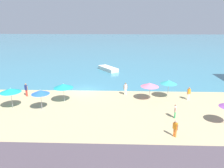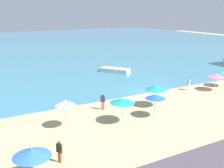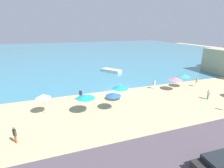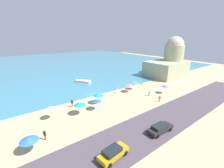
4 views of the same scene
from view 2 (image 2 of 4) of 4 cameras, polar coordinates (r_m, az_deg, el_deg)
name	(u,v)px [view 2 (image 2 of 4)]	position (r m, az deg, el deg)	size (l,w,h in m)	color
ground_plane	(146,93)	(36.42, 6.84, -1.90)	(160.00, 160.00, 0.00)	tan
sea	(35,46)	(86.21, -15.37, 7.51)	(150.00, 110.00, 0.05)	teal
beach_umbrella_0	(156,88)	(31.24, 8.90, -0.76)	(2.44, 2.44, 2.46)	#B2B2B7
beach_umbrella_1	(122,101)	(26.44, 2.09, -3.37)	(2.40, 2.40, 2.50)	#B2B2B7
beach_umbrella_3	(224,71)	(41.86, 21.84, 2.45)	(2.17, 2.17, 2.51)	#B2B2B7
beach_umbrella_4	(32,153)	(18.40, -15.96, -13.35)	(2.41, 2.41, 2.27)	#B2B2B7
beach_umbrella_5	(66,103)	(25.57, -9.42, -3.81)	(1.89, 1.89, 2.70)	#B2B2B7
beach_umbrella_6	(216,75)	(39.42, 20.42, 1.64)	(2.32, 2.32, 2.35)	#B2B2B7
beach_umbrella_7	(155,96)	(28.17, 8.81, -2.48)	(2.05, 2.05, 2.45)	#B2B2B7
bather_2	(59,150)	(20.56, -10.65, -13.09)	(0.37, 0.51, 1.69)	#EC5830
bather_4	(189,83)	(38.67, 15.32, 0.18)	(0.53, 0.34, 1.75)	#F4F4CC
bather_5	(103,101)	(30.16, -1.87, -3.38)	(0.52, 0.36, 1.82)	#F7392D
skiff_nearshore	(115,70)	(48.03, 0.53, 2.84)	(4.40, 5.25, 0.69)	silver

